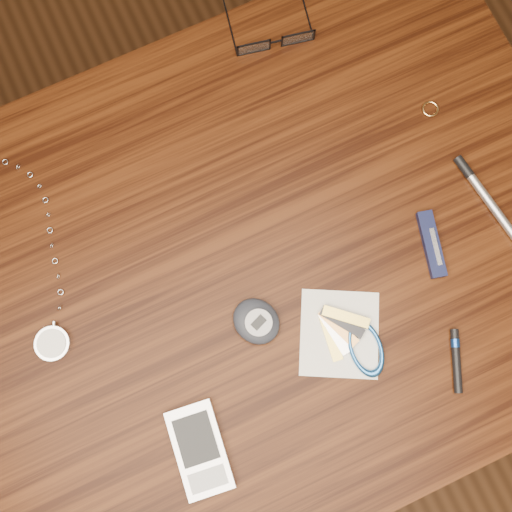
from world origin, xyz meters
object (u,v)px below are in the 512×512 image
at_px(eyeglasses, 275,39).
at_px(notepad_keys, 352,340).
at_px(pda_phone, 200,450).
at_px(pocket_knife, 432,244).
at_px(desk, 230,289).
at_px(pedometer, 256,321).
at_px(silver_pen, 484,194).
at_px(pocket_watch, 51,335).

xyz_separation_m(eyeglasses, notepad_keys, (-0.09, -0.42, -0.01)).
bearing_deg(pda_phone, pocket_knife, 15.90).
bearing_deg(desk, pedometer, -80.74).
xyz_separation_m(pda_phone, pedometer, (0.13, 0.11, 0.00)).
distance_m(eyeglasses, silver_pen, 0.36).
distance_m(pda_phone, pedometer, 0.17).
relative_size(eyeglasses, pda_phone, 1.16).
relative_size(pocket_watch, pda_phone, 2.72).
xyz_separation_m(pda_phone, notepad_keys, (0.23, 0.04, -0.00)).
xyz_separation_m(pocket_knife, silver_pen, (0.10, 0.03, 0.00)).
xyz_separation_m(pocket_watch, pda_phone, (0.12, -0.21, 0.00)).
height_order(pocket_watch, pda_phone, pda_phone).
xyz_separation_m(desk, pocket_watch, (-0.23, 0.03, 0.11)).
bearing_deg(notepad_keys, silver_pen, 21.96).
bearing_deg(pocket_watch, pda_phone, -61.14).
relative_size(pocket_watch, pocket_knife, 3.49).
bearing_deg(eyeglasses, pda_phone, -124.76).
bearing_deg(eyeglasses, desk, -125.80).
xyz_separation_m(pocket_watch, pedometer, (0.25, -0.10, 0.01)).
xyz_separation_m(desk, pocket_knife, (0.26, -0.07, 0.11)).
bearing_deg(pocket_watch, desk, -6.58).
height_order(desk, silver_pen, silver_pen).
height_order(eyeglasses, pocket_watch, eyeglasses).
relative_size(pda_phone, pocket_knife, 1.28).
bearing_deg(eyeglasses, pocket_watch, -150.06).
bearing_deg(pocket_watch, notepad_keys, -25.86).
xyz_separation_m(desk, silver_pen, (0.36, -0.04, 0.11)).
height_order(pedometer, pocket_knife, pedometer).
bearing_deg(pocket_knife, silver_pen, 18.05).
height_order(pocket_watch, pocket_knife, same).
bearing_deg(pedometer, desk, 99.26).
distance_m(eyeglasses, pda_phone, 0.56).
distance_m(pedometer, notepad_keys, 0.13).
bearing_deg(silver_pen, pocket_watch, 173.32).
xyz_separation_m(pocket_watch, silver_pen, (0.59, -0.07, -0.00)).
relative_size(desk, eyeglasses, 7.37).
height_order(pocket_watch, notepad_keys, same).
bearing_deg(pedometer, pocket_watch, 158.71).
xyz_separation_m(pda_phone, pocket_knife, (0.38, 0.11, -0.00)).
bearing_deg(pedometer, silver_pen, 4.32).
distance_m(pocket_watch, pedometer, 0.26).
relative_size(eyeglasses, pocket_knife, 1.48).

